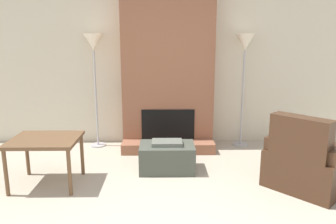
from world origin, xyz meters
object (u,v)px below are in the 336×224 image
armchair (309,163)px  floor_lamp_left (94,50)px  floor_lamp_right (245,50)px  side_table (45,144)px  ottoman (167,157)px

armchair → floor_lamp_left: (-2.77, 1.55, 1.26)m
floor_lamp_left → floor_lamp_right: 2.33m
floor_lamp_right → armchair: bearing=-74.2°
floor_lamp_left → floor_lamp_right: floor_lamp_right is taller
side_table → floor_lamp_left: size_ratio=0.43×
ottoman → floor_lamp_right: size_ratio=0.40×
side_table → armchair: bearing=-1.7°
floor_lamp_left → floor_lamp_right: (2.33, 0.00, 0.00)m
side_table → floor_lamp_left: 1.81m
floor_lamp_left → floor_lamp_right: size_ratio=1.00×
armchair → side_table: armchair is taller
ottoman → side_table: 1.52m
side_table → floor_lamp_right: (2.65, 1.46, 1.03)m
floor_lamp_left → ottoman: bearing=-43.3°
armchair → floor_lamp_right: 2.04m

